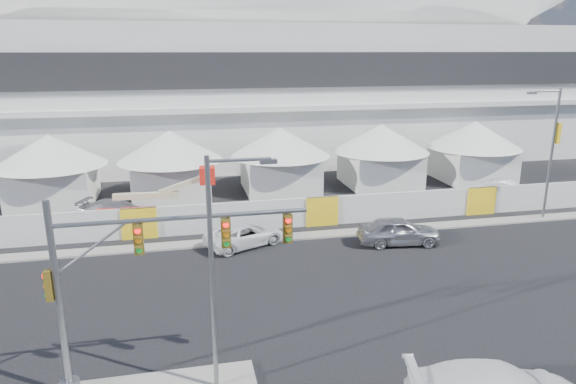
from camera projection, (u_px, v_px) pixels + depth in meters
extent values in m
plane|color=black|center=(275.00, 353.00, 20.35)|extent=(160.00, 160.00, 0.00)
cube|color=gray|center=(520.00, 219.00, 36.15)|extent=(80.00, 1.20, 0.12)
cube|color=silver|center=(275.00, 91.00, 59.66)|extent=(80.00, 24.00, 14.00)
cube|color=black|center=(299.00, 70.00, 47.46)|extent=(68.00, 0.30, 3.20)
cube|color=silver|center=(299.00, 108.00, 48.16)|extent=(72.00, 0.80, 0.50)
cube|color=silver|center=(54.00, 184.00, 39.93)|extent=(6.00, 6.00, 3.00)
cone|color=silver|center=(49.00, 150.00, 39.21)|extent=(8.40, 8.40, 2.40)
cube|color=silver|center=(172.00, 178.00, 41.75)|extent=(6.00, 6.00, 3.00)
cone|color=silver|center=(170.00, 146.00, 41.03)|extent=(8.40, 8.40, 2.40)
cube|color=silver|center=(280.00, 173.00, 43.57)|extent=(6.00, 6.00, 3.00)
cone|color=silver|center=(280.00, 142.00, 42.84)|extent=(8.40, 8.40, 2.40)
cube|color=silver|center=(380.00, 168.00, 45.39)|extent=(6.00, 6.00, 3.00)
cone|color=silver|center=(381.00, 138.00, 44.66)|extent=(8.40, 8.40, 2.40)
cube|color=silver|center=(472.00, 164.00, 47.20)|extent=(6.00, 6.00, 3.00)
cone|color=silver|center=(474.00, 134.00, 46.48)|extent=(8.40, 8.40, 2.40)
cube|color=silver|center=(322.00, 211.00, 34.95)|extent=(70.00, 0.25, 2.00)
imported|color=#9F9FA4|center=(399.00, 231.00, 31.56)|extent=(2.65, 5.22, 1.70)
imported|color=white|center=(245.00, 235.00, 31.38)|extent=(4.14, 5.49, 1.39)
imported|color=white|center=(506.00, 190.00, 41.35)|extent=(4.09, 4.16, 1.43)
imported|color=black|center=(519.00, 193.00, 40.56)|extent=(2.86, 4.07, 1.29)
imported|color=#A6A6AA|center=(117.00, 211.00, 35.66)|extent=(3.99, 5.71, 1.53)
cylinder|color=slate|center=(59.00, 301.00, 16.94)|extent=(0.23, 0.23, 6.92)
cylinder|color=slate|center=(184.00, 218.00, 17.09)|extent=(8.41, 0.15, 0.15)
cube|color=#594714|center=(139.00, 239.00, 16.96)|extent=(0.32, 0.22, 1.05)
cube|color=#594714|center=(226.00, 233.00, 17.54)|extent=(0.32, 0.22, 1.05)
cube|color=#594714|center=(288.00, 229.00, 17.98)|extent=(0.32, 0.22, 1.05)
cube|color=#594714|center=(49.00, 285.00, 16.74)|extent=(0.22, 0.32, 1.05)
cylinder|color=gray|center=(212.00, 278.00, 17.01)|extent=(0.17, 0.17, 8.30)
cylinder|color=gray|center=(239.00, 160.00, 16.16)|extent=(2.03, 0.11, 0.11)
cube|color=gray|center=(268.00, 161.00, 16.37)|extent=(0.55, 0.23, 0.14)
cylinder|color=gray|center=(551.00, 156.00, 35.30)|extent=(0.18, 0.18, 9.16)
cylinder|color=gray|center=(546.00, 91.00, 33.90)|extent=(2.24, 0.12, 0.12)
cube|color=gray|center=(532.00, 93.00, 33.72)|extent=(0.61, 0.25, 0.15)
cube|color=yellow|center=(558.00, 133.00, 34.94)|extent=(0.03, 0.61, 1.43)
cube|color=red|center=(127.00, 220.00, 34.29)|extent=(4.16, 2.04, 1.24)
cube|color=beige|center=(146.00, 195.00, 34.13)|extent=(4.31, 0.64, 0.40)
cube|color=beige|center=(184.00, 183.00, 34.45)|extent=(3.34, 0.53, 1.37)
cube|color=red|center=(207.00, 174.00, 34.61)|extent=(1.07, 1.07, 1.13)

